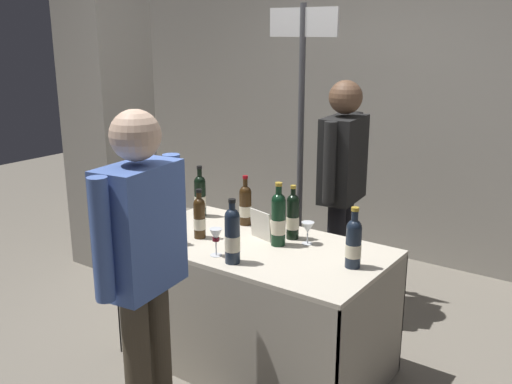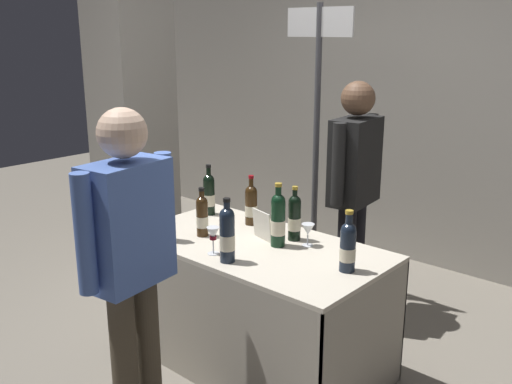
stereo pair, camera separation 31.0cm
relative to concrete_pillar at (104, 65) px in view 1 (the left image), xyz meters
name	(u,v)px [view 1 (the left image)]	position (x,y,z in m)	size (l,w,h in m)	color
ground_plane	(256,361)	(1.88, -0.60, -1.62)	(12.00, 12.00, 0.00)	gray
back_partition	(405,113)	(1.88, 1.50, -0.40)	(6.61, 0.12, 2.45)	#9E998E
concrete_pillar	(104,65)	(0.00, 0.00, 0.00)	(0.52, 0.52, 3.24)	gray
tasting_table	(256,281)	(1.88, -0.60, -1.11)	(1.46, 0.79, 0.74)	beige
featured_wine_bottle	(354,242)	(2.46, -0.58, -0.75)	(0.08, 0.08, 0.31)	#192333
display_bottle_0	(278,218)	(1.99, -0.54, -0.73)	(0.08, 0.08, 0.36)	black
display_bottle_1	(199,217)	(1.56, -0.70, -0.76)	(0.07, 0.07, 0.29)	#38230F
display_bottle_2	(245,205)	(1.63, -0.37, -0.76)	(0.08, 0.08, 0.31)	#38230F
display_bottle_3	(232,235)	(1.94, -0.89, -0.74)	(0.08, 0.08, 0.34)	#192333
display_bottle_4	(200,195)	(1.30, -0.40, -0.75)	(0.07, 0.07, 0.33)	black
display_bottle_5	(165,218)	(1.47, -0.89, -0.74)	(0.08, 0.08, 0.35)	#192333
display_bottle_6	(293,216)	(2.00, -0.41, -0.75)	(0.07, 0.07, 0.31)	black
wine_glass_near_vendor	(216,236)	(1.81, -0.86, -0.78)	(0.07, 0.07, 0.15)	silver
wine_glass_mid	(308,228)	(2.11, -0.43, -0.79)	(0.07, 0.07, 0.13)	silver
brochure_stand	(261,225)	(1.86, -0.52, -0.80)	(0.17, 0.01, 0.17)	silver
vendor_presenter	(342,179)	(1.95, 0.29, -0.69)	(0.25, 0.55, 1.58)	black
taster_foreground_right	(142,257)	(1.86, -1.43, -0.69)	(0.26, 0.55, 1.57)	#4C4233
booth_signpost	(301,117)	(1.53, 0.44, -0.33)	(0.53, 0.04, 2.06)	#47474C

